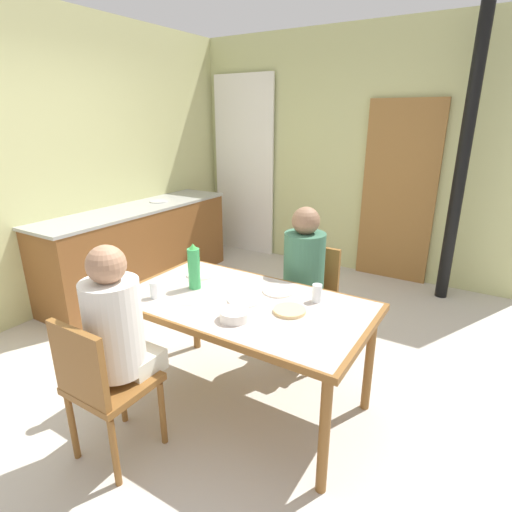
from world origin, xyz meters
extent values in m
plane|color=beige|center=(0.00, 0.00, 0.00)|extent=(6.97, 6.97, 0.00)
cube|color=#C0C484|center=(0.00, 2.68, 1.39)|extent=(4.10, 0.10, 2.78)
cube|color=#C3C383|center=(-1.95, 0.67, 1.39)|extent=(0.10, 4.02, 2.78)
cube|color=olive|center=(0.69, 2.60, 1.00)|extent=(0.80, 0.05, 2.00)
cylinder|color=black|center=(1.31, 2.33, 1.39)|extent=(0.12, 0.12, 2.78)
cube|color=white|center=(-1.36, 2.58, 1.17)|extent=(0.90, 0.03, 2.33)
cube|color=brown|center=(-1.62, 0.87, 0.43)|extent=(0.60, 2.26, 0.87)
cube|color=#9E9E99|center=(-1.62, 0.87, 0.89)|extent=(0.61, 2.31, 0.03)
cylinder|color=#B7B7BC|center=(-1.62, 1.21, 0.91)|extent=(0.21, 0.21, 0.01)
cube|color=brown|center=(0.45, -0.19, 0.72)|extent=(1.56, 0.87, 0.04)
cube|color=beige|center=(0.45, -0.19, 0.74)|extent=(1.49, 0.84, 0.00)
cylinder|color=brown|center=(-0.26, -0.55, 0.35)|extent=(0.06, 0.06, 0.70)
cylinder|color=brown|center=(1.16, -0.55, 0.35)|extent=(0.06, 0.06, 0.70)
cylinder|color=brown|center=(-0.26, 0.18, 0.35)|extent=(0.06, 0.06, 0.70)
cylinder|color=brown|center=(1.16, 0.18, 0.35)|extent=(0.06, 0.06, 0.70)
cube|color=brown|center=(0.08, -0.90, 0.45)|extent=(0.40, 0.40, 0.04)
cube|color=brown|center=(0.08, -1.08, 0.66)|extent=(0.38, 0.04, 0.42)
cylinder|color=brown|center=(-0.09, -0.73, 0.21)|extent=(0.04, 0.04, 0.41)
cylinder|color=brown|center=(0.25, -0.73, 0.21)|extent=(0.04, 0.04, 0.41)
cylinder|color=brown|center=(-0.09, -1.07, 0.21)|extent=(0.04, 0.04, 0.41)
cylinder|color=brown|center=(0.25, -1.07, 0.21)|extent=(0.04, 0.04, 0.41)
cube|color=brown|center=(0.54, 0.53, 0.45)|extent=(0.40, 0.40, 0.04)
cube|color=brown|center=(0.54, 0.71, 0.66)|extent=(0.38, 0.04, 0.42)
cylinder|color=brown|center=(0.71, 0.36, 0.21)|extent=(0.04, 0.04, 0.41)
cylinder|color=brown|center=(0.37, 0.36, 0.21)|extent=(0.04, 0.04, 0.41)
cylinder|color=brown|center=(0.71, 0.70, 0.21)|extent=(0.04, 0.04, 0.41)
cylinder|color=brown|center=(0.37, 0.70, 0.21)|extent=(0.04, 0.04, 0.41)
cube|color=silver|center=(0.08, -0.74, 0.51)|extent=(0.30, 0.22, 0.12)
cylinder|color=silver|center=(0.08, -0.85, 0.77)|extent=(0.30, 0.30, 0.52)
sphere|color=#A87A5B|center=(0.08, -0.85, 1.12)|extent=(0.20, 0.20, 0.20)
cube|color=#385E4B|center=(0.54, 0.37, 0.51)|extent=(0.30, 0.22, 0.12)
cylinder|color=#38664C|center=(0.54, 0.48, 0.77)|extent=(0.30, 0.30, 0.52)
sphere|color=#846047|center=(0.54, 0.48, 1.12)|extent=(0.20, 0.20, 0.20)
cylinder|color=#328771|center=(-0.24, -0.55, 0.87)|extent=(0.08, 0.08, 0.26)
cone|color=teal|center=(-0.24, -0.55, 1.02)|extent=(0.05, 0.05, 0.04)
cylinder|color=green|center=(0.06, -0.18, 0.88)|extent=(0.08, 0.08, 0.27)
cone|color=green|center=(0.06, -0.18, 1.03)|extent=(0.06, 0.06, 0.04)
cylinder|color=silver|center=(0.54, -0.41, 0.77)|extent=(0.17, 0.17, 0.05)
cylinder|color=white|center=(0.57, 0.05, 0.75)|extent=(0.20, 0.20, 0.01)
cylinder|color=white|center=(-0.04, 0.01, 0.75)|extent=(0.20, 0.20, 0.01)
cylinder|color=white|center=(0.45, -0.17, 0.75)|extent=(0.22, 0.22, 0.01)
cylinder|color=silver|center=(0.83, 0.05, 0.80)|extent=(0.06, 0.06, 0.11)
cylinder|color=silver|center=(-0.05, -0.43, 0.80)|extent=(0.06, 0.06, 0.11)
cylinder|color=#DBB77A|center=(0.76, -0.17, 0.75)|extent=(0.19, 0.19, 0.02)
cube|color=silver|center=(1.02, 0.11, 0.74)|extent=(0.07, 0.15, 0.00)
cube|color=silver|center=(0.18, -0.41, 0.74)|extent=(0.13, 0.10, 0.00)
camera|label=1|loc=(1.70, -2.06, 1.82)|focal=28.37mm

